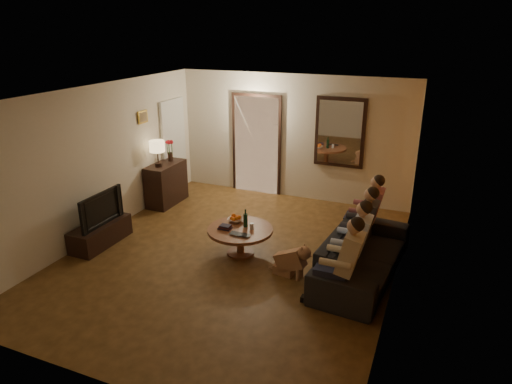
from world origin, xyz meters
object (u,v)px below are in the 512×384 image
at_px(person_a, 344,266).
at_px(person_b, 353,246).
at_px(tv, 97,208).
at_px(bowl, 236,220).
at_px(table_lamp, 158,154).
at_px(sofa, 363,255).
at_px(dresser, 166,184).
at_px(person_c, 361,229).
at_px(dog, 290,259).
at_px(laptop, 239,236).
at_px(wine_bottle, 245,218).
at_px(coffee_table, 240,241).
at_px(tv_stand, 101,234).
at_px(person_d, 368,215).

relative_size(person_a, person_b, 1.00).
height_order(tv, bowl, tv).
distance_m(table_lamp, sofa, 4.51).
relative_size(dresser, person_b, 0.80).
xyz_separation_m(person_a, person_c, (0.00, 1.20, 0.00)).
distance_m(dresser, dog, 3.77).
bearing_deg(laptop, bowl, 119.84).
bearing_deg(wine_bottle, dog, -26.14).
relative_size(table_lamp, coffee_table, 0.51).
distance_m(dresser, table_lamp, 0.73).
distance_m(person_a, dog, 1.05).
bearing_deg(tv_stand, coffee_table, 14.01).
relative_size(tv_stand, wine_bottle, 3.62).
bearing_deg(coffee_table, person_a, -23.97).
distance_m(table_lamp, tv_stand, 2.05).
distance_m(dog, coffee_table, 1.03).
bearing_deg(person_c, wine_bottle, -171.17).
xyz_separation_m(table_lamp, person_d, (4.19, -0.26, -0.52)).
bearing_deg(bowl, person_c, 4.49).
bearing_deg(person_b, person_c, 90.00).
height_order(tv_stand, person_c, person_c).
xyz_separation_m(sofa, bowl, (-2.13, 0.14, 0.14)).
distance_m(tv_stand, person_a, 4.21).
bearing_deg(table_lamp, tv_stand, -90.00).
relative_size(person_c, coffee_table, 1.14).
relative_size(tv_stand, dog, 2.00).
height_order(dresser, dog, dresser).
relative_size(sofa, person_a, 1.94).
height_order(tv, coffee_table, tv).
bearing_deg(person_b, laptop, -178.06).
bearing_deg(dog, sofa, 31.81).
height_order(tv_stand, tv, tv).
relative_size(person_d, coffee_table, 1.14).
relative_size(person_a, laptop, 3.65).
distance_m(table_lamp, dog, 3.76).
distance_m(dresser, person_d, 4.22).
relative_size(tv, person_a, 0.82).
bearing_deg(dog, person_c, 47.80).
height_order(person_c, wine_bottle, person_c).
xyz_separation_m(dresser, bowl, (2.16, -1.24, 0.05)).
distance_m(sofa, person_c, 0.41).
distance_m(bowl, laptop, 0.57).
height_order(bowl, laptop, bowl).
height_order(dog, coffee_table, dog).
relative_size(dresser, wine_bottle, 3.10).
bearing_deg(tv_stand, table_lamp, 90.00).
bearing_deg(person_a, tv_stand, 176.76).
xyz_separation_m(person_b, person_d, (0.00, 1.20, 0.00)).
bearing_deg(coffee_table, person_b, -6.82).
relative_size(dresser, tv, 0.98).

